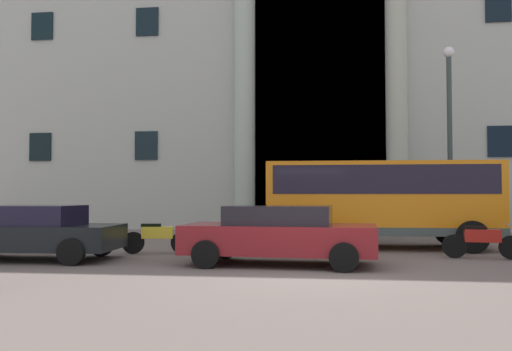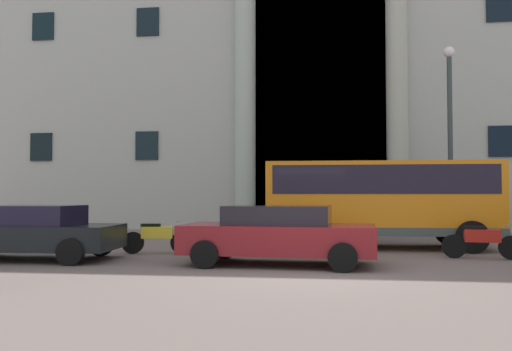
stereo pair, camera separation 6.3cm
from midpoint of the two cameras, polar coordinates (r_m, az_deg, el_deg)
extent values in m
cube|color=#655953|center=(10.94, 6.02, -10.88)|extent=(80.00, 64.00, 0.12)
cube|color=#AAADA2|center=(29.25, 6.74, 12.43)|extent=(33.20, 9.00, 17.93)
cube|color=black|center=(24.26, 7.03, 8.11)|extent=(5.91, 0.12, 11.85)
cylinder|color=#A5B1A2|center=(24.21, -1.15, 8.12)|extent=(0.91, 0.91, 11.85)
cylinder|color=#ACB09D|center=(24.18, 15.22, 8.21)|extent=(0.91, 0.91, 11.85)
cube|color=black|center=(27.45, -22.28, 2.89)|extent=(1.09, 0.08, 1.35)
cube|color=black|center=(25.26, -11.73, 3.20)|extent=(1.09, 0.08, 1.35)
cube|color=black|center=(25.10, 25.23, 3.40)|extent=(1.09, 0.08, 1.35)
cube|color=black|center=(28.57, -22.11, 14.80)|extent=(1.09, 0.08, 1.35)
cube|color=black|center=(26.47, -11.63, 16.06)|extent=(1.09, 0.08, 1.35)
cube|color=black|center=(26.32, 25.01, 16.33)|extent=(1.09, 0.08, 1.35)
cube|color=orange|center=(16.40, 13.35, -2.39)|extent=(6.78, 2.58, 2.14)
cube|color=black|center=(16.40, 13.34, -0.52)|extent=(6.38, 2.60, 0.83)
cube|color=black|center=(17.13, 24.36, -1.06)|extent=(0.10, 2.05, 1.04)
cube|color=#424E4B|center=(16.43, 13.38, -5.71)|extent=(6.78, 2.62, 0.24)
cylinder|color=black|center=(18.07, 20.36, -5.68)|extent=(0.91, 0.30, 0.90)
cylinder|color=black|center=(15.72, 22.55, -6.20)|extent=(0.91, 0.30, 0.90)
cylinder|color=black|center=(17.53, 5.17, -5.92)|extent=(0.91, 0.30, 0.90)
cylinder|color=black|center=(15.10, 5.01, -6.53)|extent=(0.91, 0.30, 0.90)
cube|color=gray|center=(21.21, 5.18, -5.73)|extent=(1.90, 0.96, 0.56)
ellipsoid|color=#174721|center=(21.18, 5.17, -3.89)|extent=(1.82, 0.86, 0.80)
cube|color=#70625C|center=(22.37, 21.16, -5.38)|extent=(2.18, 0.91, 0.58)
ellipsoid|color=#215831|center=(22.34, 21.13, -3.59)|extent=(2.10, 0.82, 0.81)
cube|color=black|center=(14.21, -23.39, -6.15)|extent=(4.47, 2.11, 0.60)
cube|color=black|center=(14.18, -23.36, -3.98)|extent=(2.45, 1.78, 0.48)
cylinder|color=black|center=(14.48, -16.37, -7.19)|extent=(0.63, 0.23, 0.62)
cylinder|color=black|center=(12.74, -19.42, -7.86)|extent=(0.63, 0.23, 0.62)
cube|color=maroon|center=(12.15, 2.59, -6.90)|extent=(4.49, 2.10, 0.65)
cube|color=black|center=(12.11, 2.59, -4.33)|extent=(2.46, 1.75, 0.43)
cylinder|color=black|center=(12.95, 9.79, -7.85)|extent=(0.63, 0.24, 0.62)
cylinder|color=black|center=(11.14, 9.59, -8.78)|extent=(0.63, 0.24, 0.62)
cylinder|color=black|center=(13.35, -3.22, -7.71)|extent=(0.63, 0.24, 0.62)
cylinder|color=black|center=(11.61, -5.45, -8.53)|extent=(0.63, 0.24, 0.62)
cylinder|color=black|center=(14.64, -8.00, -7.24)|extent=(0.61, 0.20, 0.60)
cylinder|color=black|center=(14.83, -13.14, -7.14)|extent=(0.61, 0.22, 0.60)
cube|color=gold|center=(14.70, -10.58, -6.11)|extent=(0.88, 0.37, 0.32)
cube|color=black|center=(14.71, -11.27, -5.40)|extent=(0.55, 0.28, 0.12)
cylinder|color=#A5A5A8|center=(14.61, -8.40, -4.97)|extent=(0.12, 0.55, 0.03)
cylinder|color=black|center=(14.56, 26.16, -7.07)|extent=(0.61, 0.19, 0.60)
cylinder|color=black|center=(14.38, 20.87, -7.21)|extent=(0.61, 0.21, 0.60)
cube|color=#AF1C14|center=(14.43, 23.51, -6.04)|extent=(0.88, 0.36, 0.32)
cube|color=black|center=(14.40, 22.79, -5.34)|extent=(0.54, 0.27, 0.12)
cylinder|color=#A5A5A8|center=(14.50, 25.70, -4.80)|extent=(0.11, 0.55, 0.03)
cylinder|color=#313D3C|center=(20.42, 20.48, 2.86)|extent=(0.18, 0.18, 6.68)
sphere|color=white|center=(21.01, 20.35, 12.47)|extent=(0.40, 0.40, 0.40)
camera|label=1|loc=(0.03, -89.90, 0.00)|focal=36.75mm
camera|label=2|loc=(0.03, 90.10, 0.00)|focal=36.75mm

